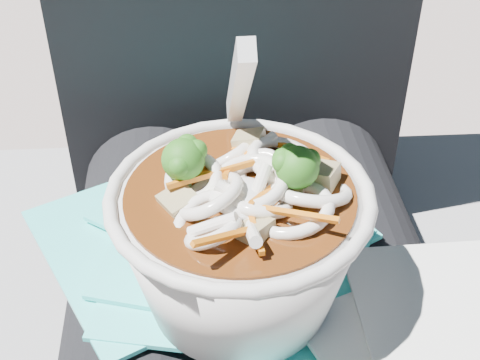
{
  "coord_description": "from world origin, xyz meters",
  "views": [
    {
      "loc": [
        -0.04,
        -0.33,
        0.94
      ],
      "look_at": [
        -0.02,
        -0.01,
        0.69
      ],
      "focal_mm": 50.0,
      "sensor_mm": 36.0,
      "label": 1
    }
  ],
  "objects": [
    {
      "name": "lap",
      "position": [
        0.0,
        0.0,
        0.51
      ],
      "size": [
        0.32,
        0.48,
        0.14
      ],
      "color": "black",
      "rests_on": "stone_ledge"
    },
    {
      "name": "person_body",
      "position": [
        0.0,
        0.09,
        0.54
      ],
      "size": [
        0.34,
        0.94,
        0.98
      ],
      "color": "black",
      "rests_on": "ground"
    },
    {
      "name": "plastic_bag",
      "position": [
        -0.03,
        0.04,
        0.58
      ],
      "size": [
        0.29,
        0.29,
        0.01
      ],
      "color": "#33D4D1",
      "rests_on": "lap"
    },
    {
      "name": "napkins",
      "position": [
        0.11,
        -0.06,
        0.59
      ],
      "size": [
        0.17,
        0.18,
        0.01
      ],
      "color": "white",
      "rests_on": "plastic_bag"
    },
    {
      "name": "udon_bowl",
      "position": [
        -0.02,
        -0.01,
        0.65
      ],
      "size": [
        0.21,
        0.21,
        0.2
      ],
      "color": "silver",
      "rests_on": "plastic_bag"
    }
  ]
}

